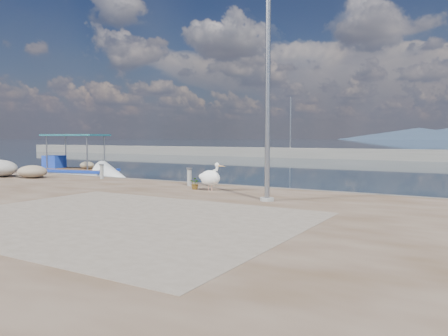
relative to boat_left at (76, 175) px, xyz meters
The scene contains 10 objects.
ground 14.01m from the boat_left, 29.58° to the right, with size 1400.00×1400.00×0.00m, color #162635.
quay_patch 16.49m from the boat_left, 36.95° to the right, with size 9.00×7.00×0.01m, color gray.
breakwater 35.26m from the boat_left, 69.79° to the left, with size 120.00×2.20×7.50m.
boat_left is the anchor object (origin of this frame).
pelican 12.82m from the boat_left, 18.39° to the right, with size 1.10×0.55×1.06m.
lamp_post 16.37m from the boat_left, 19.36° to the right, with size 0.44×0.96×7.00m.
bollard_near 10.99m from the boat_left, 16.46° to the right, with size 0.25×0.25×0.76m.
bollard_far 5.85m from the boat_left, 28.38° to the right, with size 0.24×0.24×0.72m.
potted_plant 12.12m from the boat_left, 19.28° to the right, with size 0.42×0.36×0.46m, color #33722D.
net_pile_b 4.53m from the boat_left, 66.90° to the right, with size 1.60×1.24×0.62m, color #C6AF93.
Camera 1 is at (8.71, -10.80, 2.49)m, focal length 35.00 mm.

